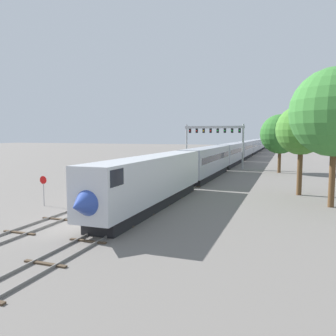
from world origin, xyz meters
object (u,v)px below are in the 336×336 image
(signal_gantry, at_px, (214,136))
(stop_sign, at_px, (43,187))
(trackside_tree_mid, at_px, (335,112))
(trackside_tree_right, at_px, (301,130))
(passenger_train, at_px, (244,149))
(trackside_tree_left, at_px, (280,134))

(signal_gantry, bearing_deg, stop_sign, -100.67)
(trackside_tree_mid, distance_m, trackside_tree_right, 6.57)
(passenger_train, relative_size, trackside_tree_mid, 12.49)
(trackside_tree_mid, bearing_deg, stop_sign, -161.41)
(passenger_train, relative_size, trackside_tree_left, 15.58)
(signal_gantry, xyz_separation_m, trackside_tree_left, (12.70, -4.18, 0.30))
(passenger_train, bearing_deg, stop_sign, -97.83)
(trackside_tree_left, bearing_deg, trackside_tree_right, -83.18)
(passenger_train, relative_size, trackside_tree_right, 16.02)
(trackside_tree_mid, xyz_separation_m, trackside_tree_right, (-2.65, 5.81, -1.55))
(stop_sign, bearing_deg, signal_gantry, 79.33)
(signal_gantry, bearing_deg, passenger_train, 85.92)
(trackside_tree_left, height_order, trackside_tree_right, trackside_tree_left)
(passenger_train, bearing_deg, trackside_tree_right, -77.28)
(passenger_train, height_order, stop_sign, passenger_train)
(trackside_tree_left, distance_m, trackside_tree_mid, 28.84)
(signal_gantry, relative_size, trackside_tree_mid, 0.94)
(trackside_tree_left, distance_m, trackside_tree_right, 22.63)
(trackside_tree_left, bearing_deg, stop_sign, -118.96)
(passenger_train, bearing_deg, signal_gantry, -94.08)
(trackside_tree_mid, bearing_deg, trackside_tree_right, 114.52)
(signal_gantry, height_order, stop_sign, signal_gantry)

